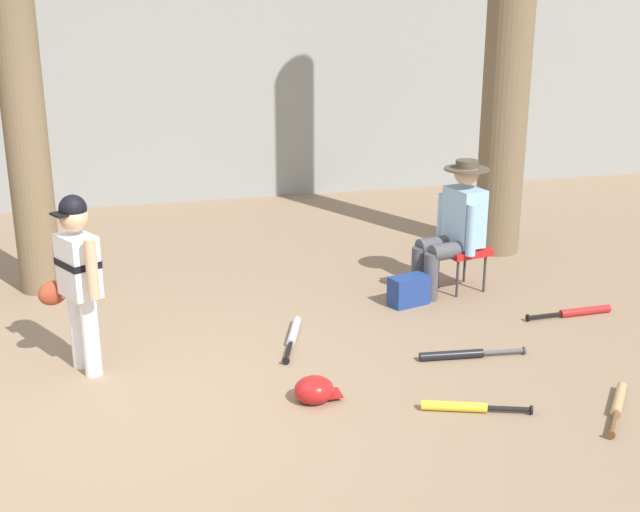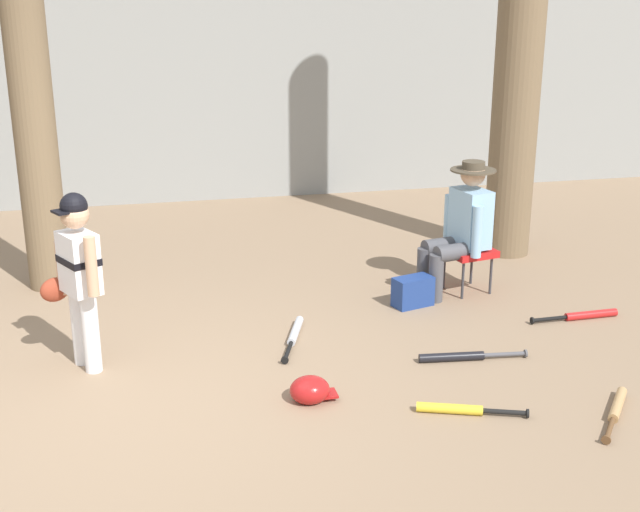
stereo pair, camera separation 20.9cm
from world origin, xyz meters
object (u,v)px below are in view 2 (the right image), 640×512
Objects in this scene: bat_red_barrel at (584,315)px; handbag_beside_stool at (413,292)px; tree_near_player at (25,39)px; young_ballplayer at (78,270)px; bat_yellow_trainer at (458,409)px; seated_spectator at (461,225)px; bat_black_composite at (460,357)px; bat_aluminum_silver at (294,334)px; batting_helmet_red at (310,390)px; tree_behind_spectator at (521,27)px; folding_stool at (468,253)px; bat_wood_tan at (616,408)px.

handbag_beside_stool is at bearing 154.89° from bat_red_barrel.
young_ballplayer is (0.39, -1.86, -1.48)m from tree_near_player.
seated_spectator is at bearing 68.40° from bat_yellow_trainer.
tree_near_player is 6.04× the size of bat_black_composite.
bat_black_composite is (1.12, -0.69, 0.00)m from bat_aluminum_silver.
bat_yellow_trainer is at bearing -100.03° from handbag_beside_stool.
handbag_beside_stool is at bearing 79.97° from bat_yellow_trainer.
seated_spectator is 1.59m from bat_black_composite.
tree_behind_spectator is at bearing 45.77° from batting_helmet_red.
handbag_beside_stool is (-0.60, -0.24, -0.23)m from folding_stool.
batting_helmet_red is at bearing -30.64° from young_ballplayer.
folding_stool is 2.36m from bat_yellow_trainer.
tree_behind_spectator is 8.67× the size of bat_wood_tan.
folding_stool reaches higher than bat_red_barrel.
tree_near_player is 4.13× the size of seated_spectator.
tree_behind_spectator is 15.28× the size of handbag_beside_stool.
tree_near_player is 4.27m from folding_stool.
bat_aluminum_silver is (-1.64, -0.68, -0.61)m from seated_spectator.
batting_helmet_red reaches higher than bat_wood_tan.
tree_behind_spectator reaches higher than bat_black_composite.
bat_yellow_trainer is 0.90× the size of bat_aluminum_silver.
bat_wood_tan is (0.17, -2.34, -0.61)m from seated_spectator.
bat_wood_tan is at bearing -42.55° from bat_aluminum_silver.
bat_yellow_trainer and bat_aluminum_silver have the same top height.
young_ballplayer is 2.18× the size of bat_wood_tan.
tree_near_player is at bearing 101.85° from young_ballplayer.
handbag_beside_stool is (3.11, -1.23, -2.10)m from tree_near_player.
young_ballplayer is at bearing 149.36° from batting_helmet_red.
batting_helmet_red is (-1.22, -0.36, 0.05)m from bat_black_composite.
tree_near_player reaches higher than handbag_beside_stool.
bat_aluminum_silver is at bearing 176.45° from bat_red_barrel.
bat_wood_tan is at bearing -41.53° from tree_near_player.
bat_wood_tan is (0.67, -2.12, -0.10)m from handbag_beside_stool.
bat_wood_tan is 0.86× the size of bat_yellow_trainer.
tree_near_player is 5.51m from bat_wood_tan.
seated_spectator is (3.22, 0.85, -0.10)m from young_ballplayer.
tree_behind_spectator reaches higher than handbag_beside_stool.
batting_helmet_red reaches higher than bat_red_barrel.
bat_yellow_trainer is 0.85× the size of bat_black_composite.
tree_near_player reaches higher than young_ballplayer.
bat_aluminum_silver is at bearing -157.49° from seated_spectator.
bat_yellow_trainer is (-1.01, 0.22, 0.00)m from bat_wood_tan.
folding_stool is 0.58× the size of bat_black_composite.
bat_black_composite is at bearing 125.37° from bat_wood_tan.
tree_near_player is at bearing 165.10° from folding_stool.
bat_wood_tan and bat_aluminum_silver have the same top height.
bat_aluminum_silver is 1.06m from batting_helmet_red.
bat_yellow_trainer is 2.17× the size of batting_helmet_red.
seated_spectator is at bearing 22.51° from bat_aluminum_silver.
tree_near_player is 14.58× the size of handbag_beside_stool.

